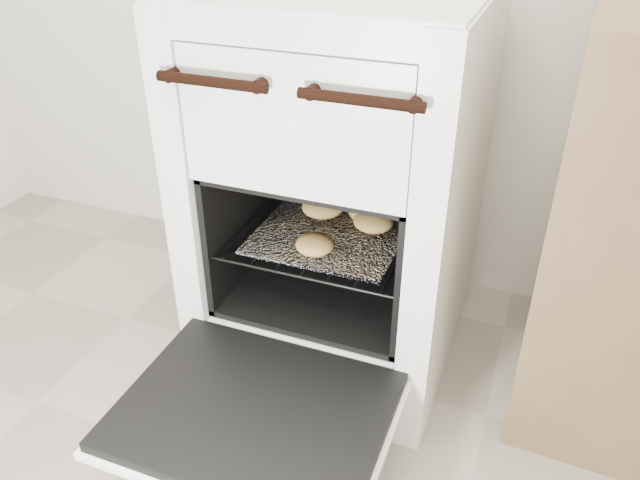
% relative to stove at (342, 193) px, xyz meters
% --- Properties ---
extents(stove, '(0.58, 0.65, 0.89)m').
position_rel_stove_xyz_m(stove, '(0.00, 0.00, 0.00)').
color(stove, white).
rests_on(stove, ground).
extents(oven_door, '(0.52, 0.41, 0.04)m').
position_rel_stove_xyz_m(oven_door, '(0.00, -0.49, -0.24)').
color(oven_door, black).
rests_on(oven_door, stove).
extents(oven_rack, '(0.42, 0.41, 0.01)m').
position_rel_stove_xyz_m(oven_rack, '(0.00, -0.06, -0.07)').
color(oven_rack, black).
rests_on(oven_rack, stove).
extents(foil_sheet, '(0.33, 0.29, 0.01)m').
position_rel_stove_xyz_m(foil_sheet, '(0.00, -0.08, -0.07)').
color(foil_sheet, white).
rests_on(foil_sheet, oven_rack).
extents(baked_rolls, '(0.26, 0.29, 0.04)m').
position_rel_stove_xyz_m(baked_rolls, '(0.02, -0.04, -0.04)').
color(baked_rolls, '#D5AF55').
rests_on(baked_rolls, foil_sheet).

